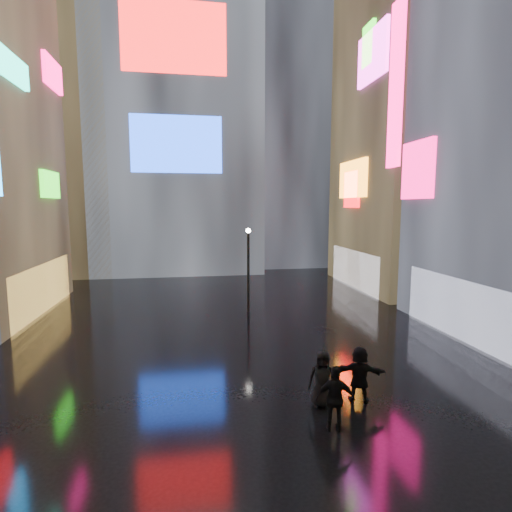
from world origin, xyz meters
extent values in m
plane|color=black|center=(0.00, 20.00, 0.00)|extent=(140.00, 140.00, 0.00)
cube|color=#FFC659|center=(-11.10, 26.00, 1.50)|extent=(0.20, 10.00, 3.00)
cube|color=#28D717|center=(-10.85, 27.82, 7.91)|extent=(0.25, 3.00, 1.71)
cube|color=#17E3B7|center=(-10.85, 22.61, 13.61)|extent=(0.25, 4.84, 1.37)
cube|color=#EF0B5F|center=(-10.85, 29.70, 15.31)|extent=(0.25, 3.32, 1.94)
cube|color=white|center=(11.10, 17.00, 1.50)|extent=(0.20, 9.00, 3.00)
cube|color=#EF0B5F|center=(10.85, 21.12, 8.58)|extent=(0.25, 2.99, 3.26)
cube|color=#EF0B5F|center=(10.85, 24.00, 14.00)|extent=(0.25, 1.40, 10.00)
cube|color=black|center=(16.00, 30.00, 14.00)|extent=(10.00, 12.00, 28.00)
cube|color=white|center=(11.10, 30.00, 1.50)|extent=(0.20, 9.00, 3.00)
cube|color=orange|center=(10.85, 30.32, 8.66)|extent=(0.25, 4.92, 2.91)
cube|color=#EF2FCF|center=(10.85, 27.51, 17.02)|extent=(0.25, 4.36, 3.46)
cube|color=red|center=(10.85, 30.44, 7.84)|extent=(0.25, 2.63, 2.87)
cube|color=#28D717|center=(10.85, 28.19, 17.94)|extent=(0.25, 1.69, 2.90)
cube|color=black|center=(-3.00, 44.00, 21.00)|extent=(16.00, 14.00, 42.00)
cube|color=#FF1414|center=(-3.00, 36.90, 21.00)|extent=(9.00, 0.20, 6.00)
cube|color=#194CFF|center=(-3.00, 36.90, 12.00)|extent=(8.00, 0.20, 5.00)
cube|color=black|center=(9.00, 46.00, 17.00)|extent=(12.00, 12.00, 34.00)
cube|color=black|center=(-14.00, 42.00, 13.00)|extent=(10.00, 10.00, 26.00)
cylinder|color=black|center=(1.50, 23.88, 2.50)|extent=(0.16, 0.16, 5.00)
sphere|color=white|center=(1.50, 23.88, 5.05)|extent=(0.30, 0.30, 0.30)
imported|color=black|center=(2.07, 10.35, 0.96)|extent=(1.20, 0.70, 1.93)
imported|color=black|center=(2.16, 11.76, 0.94)|extent=(1.04, 0.83, 1.87)
imported|color=black|center=(3.50, 11.89, 0.95)|extent=(1.84, 1.11, 1.90)
imported|color=black|center=(2.16, 11.76, 2.28)|extent=(1.23, 1.23, 0.82)
camera|label=1|loc=(-2.02, -0.13, 6.54)|focal=28.00mm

